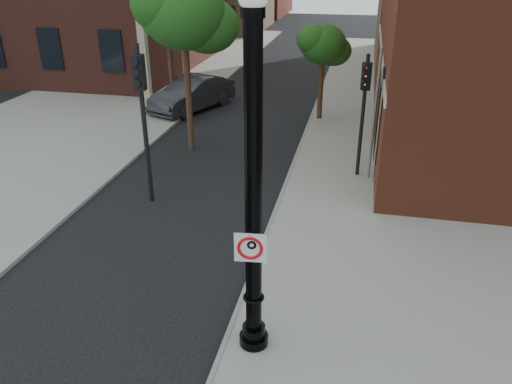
% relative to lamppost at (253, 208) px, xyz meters
% --- Properties ---
extents(ground, '(120.00, 120.00, 0.00)m').
position_rel_lamppost_xyz_m(ground, '(-2.63, 0.17, -3.20)').
color(ground, black).
rests_on(ground, ground).
extents(sidewalk_right, '(8.00, 60.00, 0.12)m').
position_rel_lamppost_xyz_m(sidewalk_right, '(3.37, 10.17, -3.14)').
color(sidewalk_right, gray).
rests_on(sidewalk_right, ground).
extents(sidewalk_left, '(10.00, 50.00, 0.12)m').
position_rel_lamppost_xyz_m(sidewalk_left, '(-11.63, 18.17, -3.14)').
color(sidewalk_left, gray).
rests_on(sidewalk_left, ground).
extents(curb_edge, '(0.10, 60.00, 0.14)m').
position_rel_lamppost_xyz_m(curb_edge, '(-0.58, 10.17, -3.13)').
color(curb_edge, gray).
rests_on(curb_edge, ground).
extents(lamppost, '(0.59, 0.59, 6.92)m').
position_rel_lamppost_xyz_m(lamppost, '(0.00, 0.00, 0.00)').
color(lamppost, black).
rests_on(lamppost, ground).
extents(no_parking_sign, '(0.59, 0.11, 0.59)m').
position_rel_lamppost_xyz_m(no_parking_sign, '(-0.02, -0.18, -0.71)').
color(no_parking_sign, white).
rests_on(no_parking_sign, ground).
extents(parked_car, '(3.46, 5.25, 1.64)m').
position_rel_lamppost_xyz_m(parked_car, '(-6.62, 15.84, -2.38)').
color(parked_car, '#2C2D32').
rests_on(parked_car, ground).
extents(traffic_signal_left, '(0.32, 0.41, 4.95)m').
position_rel_lamppost_xyz_m(traffic_signal_left, '(-4.64, 5.79, 0.14)').
color(traffic_signal_left, black).
rests_on(traffic_signal_left, ground).
extents(traffic_signal_right, '(0.33, 0.38, 4.32)m').
position_rel_lamppost_xyz_m(traffic_signal_right, '(1.78, 9.02, -0.28)').
color(traffic_signal_right, black).
rests_on(traffic_signal_right, ground).
extents(utility_pole, '(0.09, 0.09, 4.56)m').
position_rel_lamppost_xyz_m(utility_pole, '(2.17, 8.86, -0.92)').
color(utility_pole, '#999999').
rests_on(utility_pole, ground).
extents(street_tree_a, '(3.64, 3.29, 6.57)m').
position_rel_lamppost_xyz_m(street_tree_a, '(-4.82, 10.50, 1.99)').
color(street_tree_a, '#352515').
rests_on(street_tree_a, ground).
extents(street_tree_b, '(3.08, 2.78, 5.55)m').
position_rel_lamppost_xyz_m(street_tree_b, '(-7.60, 15.84, 1.19)').
color(street_tree_b, '#352515').
rests_on(street_tree_b, ground).
extents(street_tree_c, '(2.45, 2.21, 4.41)m').
position_rel_lamppost_xyz_m(street_tree_c, '(-0.16, 15.44, 0.28)').
color(street_tree_c, '#352515').
rests_on(street_tree_c, ground).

